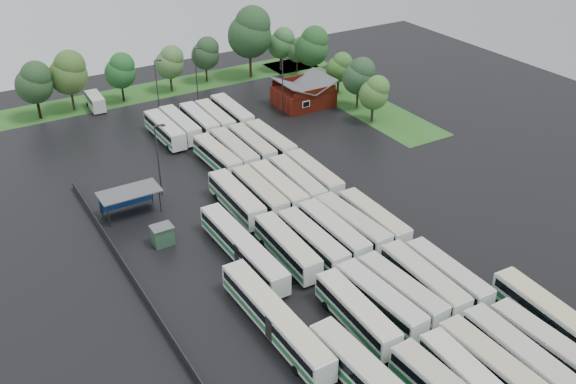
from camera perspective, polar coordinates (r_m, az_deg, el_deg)
ground at (r=80.11m, az=3.23°, el=-5.58°), size 160.00×160.00×0.00m
brick_building at (r=122.59m, az=1.39°, el=8.54°), size 10.07×8.60×5.39m
wash_shed at (r=89.42m, az=-13.99°, el=-0.15°), size 8.20×4.20×3.58m
utility_hut at (r=82.77m, az=-11.09°, el=-3.77°), size 2.70×2.20×2.62m
grass_strip_north at (r=133.05m, az=-11.97°, el=8.79°), size 80.00×10.00×0.01m
grass_strip_east at (r=128.59m, az=5.18°, el=8.58°), size 10.00×50.00×0.01m
west_fence at (r=78.16m, az=-13.91°, el=-7.03°), size 0.10×50.00×1.20m
bus_r0c1 at (r=63.59m, az=16.04°, el=-16.03°), size 3.17×12.55×3.47m
bus_r0c2 at (r=65.54m, az=17.88°, el=-14.68°), size 2.88×12.66×3.51m
bus_r0c3 at (r=67.47m, az=19.77°, el=-13.53°), size 2.95×12.81×3.55m
bus_r0c4 at (r=69.63m, az=21.84°, el=-12.55°), size 2.90×12.16×3.37m
bus_r1c0 at (r=68.78m, az=6.11°, el=-10.64°), size 3.08×12.53×3.46m
bus_r1c1 at (r=70.67m, az=8.16°, el=-9.52°), size 3.22×12.54×3.46m
bus_r1c2 at (r=72.36m, az=10.01°, el=-8.66°), size 3.20×12.32×3.40m
bus_r1c3 at (r=74.12m, az=11.95°, el=-7.75°), size 3.09×12.81×3.55m
bus_r1c4 at (r=75.75m, az=13.99°, el=-7.19°), size 2.70×12.14×3.37m
bus_r2c0 at (r=77.97m, az=-0.09°, el=-4.92°), size 3.05×12.59×3.48m
bus_r2c1 at (r=79.02m, az=2.18°, el=-4.41°), size 2.69×12.57×3.50m
bus_r2c2 at (r=80.83m, az=4.04°, el=-3.59°), size 2.75×12.69×3.53m
bus_r2c3 at (r=82.44m, az=5.69°, el=-2.92°), size 3.24×12.91×3.57m
bus_r2c4 at (r=83.98m, az=7.60°, el=-2.43°), size 2.76×12.47×3.47m
bus_r3c0 at (r=87.94m, az=-4.60°, el=-0.60°), size 3.01×12.88×3.57m
bus_r3c1 at (r=89.14m, az=-2.55°, el=-0.10°), size 2.92×12.60×3.49m
bus_r3c2 at (r=90.24m, az=-0.86°, el=0.35°), size 2.96×12.80×3.55m
bus_r3c3 at (r=91.76m, az=0.81°, el=0.88°), size 3.31×12.82×3.54m
bus_r3c4 at (r=93.69m, az=2.29°, el=1.49°), size 3.04×12.64×3.50m
bus_r4c1 at (r=99.81m, az=-6.32°, el=3.17°), size 2.82×12.27×3.40m
bus_r4c2 at (r=101.06m, az=-4.82°, el=3.65°), size 2.96×12.81×3.55m
bus_r4c3 at (r=102.73m, az=-3.21°, el=4.13°), size 2.88×12.42×3.44m
bus_r4c4 at (r=103.88m, az=-1.57°, el=4.49°), size 2.74×12.55×3.49m
bus_r5c0 at (r=110.15m, az=-10.89°, el=5.46°), size 2.79×12.40×3.44m
bus_r5c1 at (r=111.47m, az=-9.58°, el=5.89°), size 2.74×12.39×3.44m
bus_r5c2 at (r=112.53m, az=-7.88°, el=6.25°), size 2.85×12.20×3.38m
bus_r5c3 at (r=113.46m, az=-6.49°, el=6.54°), size 2.88×12.15×3.37m
bus_r5c4 at (r=115.05m, az=-4.99°, el=7.01°), size 3.04×12.80×3.54m
artic_bus_west_b at (r=78.07m, az=-4.05°, el=-4.98°), size 2.79×18.33×3.40m
artic_bus_west_c at (r=67.66m, az=-1.17°, el=-11.22°), size 2.92×18.80×3.48m
artic_bus_east at (r=72.02m, az=23.82°, el=-11.30°), size 3.63×19.30×3.56m
minibus at (r=126.19m, az=-16.75°, el=7.75°), size 2.69×6.51×2.80m
tree_north_0 at (r=123.21m, az=-21.60°, el=9.07°), size 6.51×6.51×10.78m
tree_north_1 at (r=124.86m, az=-18.91°, el=10.05°), size 6.95×6.95×11.50m
tree_north_2 at (r=126.85m, az=-14.64°, el=10.42°), size 5.83×5.83×9.65m
tree_north_3 at (r=130.31m, az=-10.43°, el=11.30°), size 5.64×5.64×9.33m
tree_north_4 at (r=134.46m, az=-7.30°, el=12.16°), size 5.71×5.71×9.46m
tree_north_5 at (r=135.32m, az=-3.34°, el=14.04°), size 9.05×9.05×14.98m
tree_north_6 at (r=140.17m, az=-0.55°, el=13.13°), size 5.71×5.71×9.46m
tree_east_0 at (r=114.93m, az=7.73°, el=8.77°), size 5.25×5.23×8.66m
tree_east_1 at (r=120.49m, az=6.40°, el=10.23°), size 5.92×5.92×9.81m
tree_east_2 at (r=127.79m, az=4.64°, el=11.02°), size 5.07×5.03×8.33m
tree_east_3 at (r=133.76m, az=2.21°, el=12.87°), size 6.92×6.92×11.47m
tree_east_4 at (r=139.58m, az=0.90°, el=12.53°), size 4.60×4.56×7.55m
lamp_post_ne at (r=117.01m, az=-0.43°, el=9.72°), size 1.63×0.32×10.55m
lamp_post_nw at (r=91.49m, az=-11.43°, el=3.22°), size 1.66×0.32×10.81m
lamp_post_back_w at (r=120.74m, az=-11.55°, el=9.55°), size 1.51×0.29×9.82m
lamp_post_back_e at (r=124.44m, az=-8.13°, el=10.63°), size 1.60×0.31×10.40m
puddle_0 at (r=67.54m, az=11.19°, el=-14.24°), size 6.34×6.34×0.01m
puddle_1 at (r=71.87m, az=20.88°, el=-12.77°), size 3.42×3.42×0.01m
puddle_2 at (r=76.96m, az=-0.33°, el=-7.21°), size 5.30×5.30×0.01m
puddle_3 at (r=78.92m, az=7.17°, el=-6.41°), size 3.37×3.37×0.01m
puddle_4 at (r=79.10m, az=19.17°, el=-8.00°), size 3.12×3.12×0.01m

